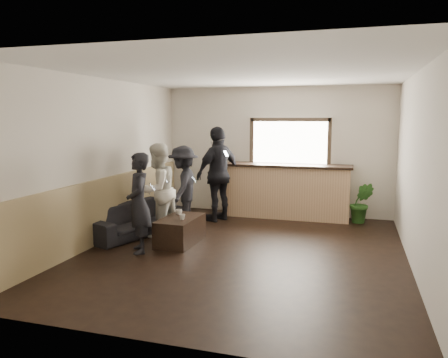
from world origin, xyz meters
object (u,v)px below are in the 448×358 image
(person_b, at_px, (158,190))
(sofa, at_px, (136,219))
(cup_a, at_px, (179,212))
(person_a, at_px, (139,203))
(cup_b, at_px, (182,217))
(person_d, at_px, (219,174))
(person_c, at_px, (183,187))
(potted_plant, at_px, (361,203))
(bar_counter, at_px, (287,188))
(coffee_table, at_px, (180,230))

(person_b, bearing_deg, sofa, -72.70)
(cup_a, height_order, person_a, person_a)
(cup_b, xyz_separation_m, person_d, (0.03, 1.94, 0.49))
(sofa, relative_size, person_c, 1.22)
(person_a, relative_size, person_b, 0.94)
(sofa, height_order, potted_plant, potted_plant)
(bar_counter, bearing_deg, cup_a, -124.35)
(bar_counter, relative_size, person_d, 1.38)
(cup_b, height_order, person_b, person_b)
(bar_counter, xyz_separation_m, person_a, (-1.88, -3.15, 0.15))
(bar_counter, height_order, coffee_table, bar_counter)
(coffee_table, xyz_separation_m, potted_plant, (2.97, 2.40, 0.20))
(sofa, distance_m, person_c, 1.10)
(bar_counter, height_order, cup_a, bar_counter)
(potted_plant, xyz_separation_m, person_d, (-2.85, -0.60, 0.56))
(coffee_table, xyz_separation_m, person_b, (-0.56, 0.31, 0.62))
(bar_counter, relative_size, cup_a, 23.70)
(bar_counter, bearing_deg, person_a, -120.77)
(bar_counter, height_order, sofa, bar_counter)
(cup_a, relative_size, person_d, 0.06)
(bar_counter, height_order, person_a, bar_counter)
(person_a, bearing_deg, cup_a, 128.45)
(sofa, distance_m, cup_b, 1.20)
(bar_counter, distance_m, cup_a, 2.77)
(potted_plant, relative_size, person_b, 0.50)
(person_a, relative_size, person_d, 0.81)
(bar_counter, relative_size, potted_plant, 3.23)
(person_a, height_order, person_b, person_b)
(coffee_table, relative_size, person_a, 0.63)
(sofa, height_order, cup_b, sofa)
(bar_counter, height_order, potted_plant, bar_counter)
(person_a, xyz_separation_m, person_c, (0.09, 1.64, 0.00))
(person_d, bearing_deg, coffee_table, 26.07)
(potted_plant, distance_m, person_a, 4.58)
(cup_b, bearing_deg, person_b, 145.35)
(person_a, bearing_deg, cup_b, 101.95)
(person_a, relative_size, person_c, 0.99)
(person_b, bearing_deg, cup_a, 95.08)
(coffee_table, distance_m, potted_plant, 3.83)
(person_d, bearing_deg, cup_b, 29.14)
(cup_a, xyz_separation_m, person_c, (-0.22, 0.77, 0.31))
(cup_b, relative_size, person_a, 0.06)
(person_b, xyz_separation_m, person_d, (0.68, 1.49, 0.13))
(sofa, relative_size, coffee_table, 1.95)
(cup_b, relative_size, person_d, 0.05)
(person_b, xyz_separation_m, person_c, (0.22, 0.69, -0.04))
(bar_counter, height_order, cup_b, bar_counter)
(cup_a, height_order, person_c, person_c)
(sofa, height_order, person_a, person_a)
(sofa, xyz_separation_m, cup_b, (1.10, -0.44, 0.21))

